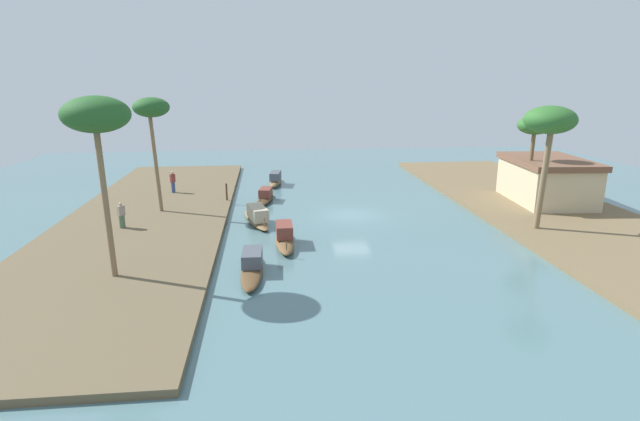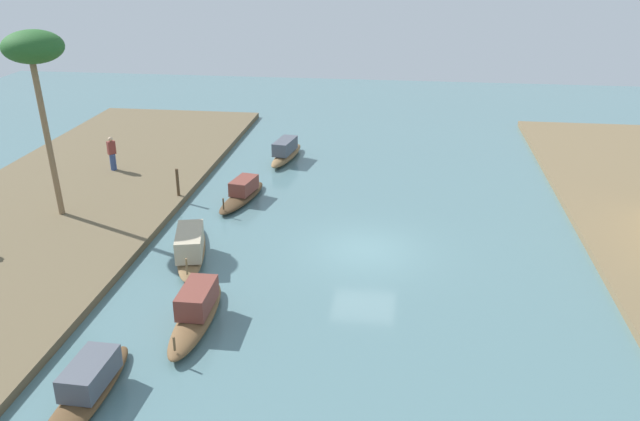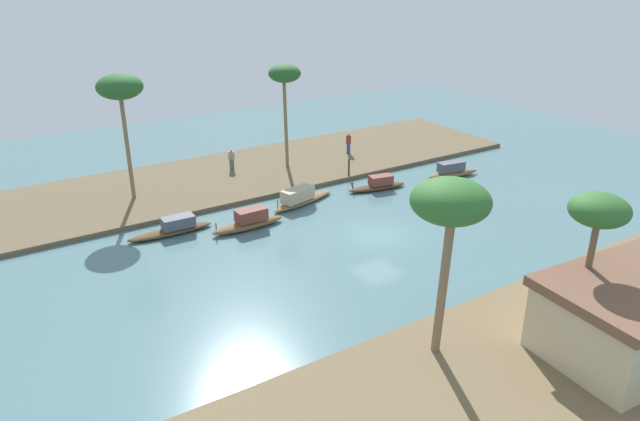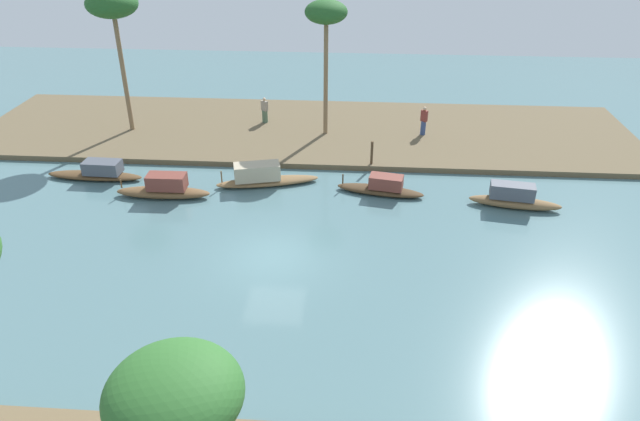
{
  "view_description": "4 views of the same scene",
  "coord_description": "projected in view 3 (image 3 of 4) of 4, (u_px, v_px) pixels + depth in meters",
  "views": [
    {
      "loc": [
        33.12,
        -5.72,
        9.12
      ],
      "look_at": [
        1.81,
        -2.41,
        0.85
      ],
      "focal_mm": 28.16,
      "sensor_mm": 36.0,
      "label": 1
    },
    {
      "loc": [
        23.52,
        1.3,
        11.28
      ],
      "look_at": [
        -1.57,
        -1.97,
        0.93
      ],
      "focal_mm": 37.61,
      "sensor_mm": 36.0,
      "label": 2
    },
    {
      "loc": [
        20.16,
        25.04,
        14.9
      ],
      "look_at": [
        1.52,
        -4.02,
        0.45
      ],
      "focal_mm": 33.66,
      "sensor_mm": 36.0,
      "label": 3
    },
    {
      "loc": [
        -3.34,
        19.53,
        13.31
      ],
      "look_at": [
        -1.8,
        -1.97,
        1.18
      ],
      "focal_mm": 32.38,
      "sensor_mm": 36.0,
      "label": 4
    }
  ],
  "objects": [
    {
      "name": "river_water",
      "position": [
        379.0,
        234.0,
        35.24
      ],
      "size": [
        67.3,
        67.3,
        0.0
      ],
      "primitive_type": "plane",
      "color": "slate",
      "rests_on": "ground"
    },
    {
      "name": "riverbank_left",
      "position": [
        268.0,
        169.0,
        45.89
      ],
      "size": [
        39.7,
        10.55,
        0.3
      ],
      "primitive_type": "cube",
      "color": "brown",
      "rests_on": "ground"
    },
    {
      "name": "riverbank_right",
      "position": [
        587.0,
        351.0,
        24.46
      ],
      "size": [
        39.7,
        10.55,
        0.3
      ],
      "primitive_type": "cube",
      "color": "brown",
      "rests_on": "ground"
    },
    {
      "name": "sampan_with_tall_canopy",
      "position": [
        378.0,
        185.0,
        42.02
      ],
      "size": [
        4.43,
        1.78,
        1.0
      ],
      "rotation": [
        0.0,
        0.0,
        -0.18
      ],
      "color": "#47331E",
      "rests_on": "river_water"
    },
    {
      "name": "sampan_downstream_large",
      "position": [
        249.0,
        221.0,
        35.85
      ],
      "size": [
        4.64,
        1.08,
        1.21
      ],
      "rotation": [
        0.0,
        0.0,
        0.01
      ],
      "color": "brown",
      "rests_on": "river_water"
    },
    {
      "name": "sampan_with_red_awning",
      "position": [
        173.0,
        228.0,
        35.18
      ],
      "size": [
        5.1,
        1.17,
        1.02
      ],
      "rotation": [
        0.0,
        0.0,
        -0.03
      ],
      "color": "brown",
      "rests_on": "river_water"
    },
    {
      "name": "sampan_upstream_small",
      "position": [
        301.0,
        198.0,
        39.39
      ],
      "size": [
        5.32,
        2.27,
        1.18
      ],
      "rotation": [
        0.0,
        0.0,
        0.25
      ],
      "color": "brown",
      "rests_on": "river_water"
    },
    {
      "name": "sampan_midstream",
      "position": [
        452.0,
        171.0,
        44.33
      ],
      "size": [
        4.33,
        1.49,
        1.19
      ],
      "rotation": [
        0.0,
        0.0,
        -0.15
      ],
      "color": "brown",
      "rests_on": "river_water"
    },
    {
      "name": "person_on_near_bank",
      "position": [
        349.0,
        144.0,
        48.71
      ],
      "size": [
        0.43,
        0.42,
        1.73
      ],
      "rotation": [
        0.0,
        0.0,
        5.56
      ],
      "color": "#33477A",
      "rests_on": "riverbank_left"
    },
    {
      "name": "person_by_mooring",
      "position": [
        232.0,
        161.0,
        44.94
      ],
      "size": [
        0.49,
        0.49,
        1.6
      ],
      "rotation": [
        0.0,
        0.0,
        5.61
      ],
      "color": "#4C664C",
      "rests_on": "riverbank_left"
    },
    {
      "name": "mooring_post",
      "position": [
        349.0,
        167.0,
        43.77
      ],
      "size": [
        0.14,
        0.14,
        1.28
      ],
      "primitive_type": "cylinder",
      "color": "#4C3823",
      "rests_on": "riverbank_left"
    },
    {
      "name": "palm_tree_left_near",
      "position": [
        285.0,
        76.0,
        43.41
      ],
      "size": [
        2.37,
        2.37,
        7.68
      ],
      "color": "#7F6647",
      "rests_on": "riverbank_left"
    },
    {
      "name": "palm_tree_left_far",
      "position": [
        120.0,
        89.0,
        37.13
      ],
      "size": [
        2.88,
        2.88,
        8.16
      ],
      "color": "#7F6647",
      "rests_on": "riverbank_left"
    },
    {
      "name": "palm_tree_right_tall",
      "position": [
        450.0,
        205.0,
        21.77
      ],
      "size": [
        2.97,
        2.97,
        7.36
      ],
      "color": "#7F6647",
      "rests_on": "riverbank_right"
    },
    {
      "name": "palm_tree_right_short",
      "position": [
        599.0,
        214.0,
        23.19
      ],
      "size": [
        2.34,
        2.34,
        6.34
      ],
      "color": "brown",
      "rests_on": "riverbank_right"
    },
    {
      "name": "riverside_building",
      "position": [
        635.0,
        315.0,
        23.67
      ],
      "size": [
        7.79,
        5.52,
        3.21
      ],
      "rotation": [
        0.0,
        0.0,
        -0.08
      ],
      "color": "beige",
      "rests_on": "riverbank_right"
    }
  ]
}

